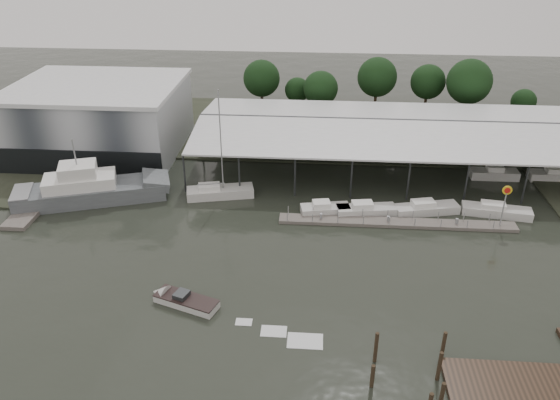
# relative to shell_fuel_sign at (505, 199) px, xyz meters

# --- Properties ---
(ground) EXTENTS (200.00, 200.00, 0.00)m
(ground) POSITION_rel_shell_fuel_sign_xyz_m (-27.00, -9.99, -3.93)
(ground) COLOR #242921
(ground) RESTS_ON ground
(land_strip_far) EXTENTS (140.00, 30.00, 0.30)m
(land_strip_far) POSITION_rel_shell_fuel_sign_xyz_m (-27.00, 32.01, -3.83)
(land_strip_far) COLOR #333729
(land_strip_far) RESTS_ON ground
(land_strip_west) EXTENTS (20.00, 40.00, 0.30)m
(land_strip_west) POSITION_rel_shell_fuel_sign_xyz_m (-67.00, 20.01, -3.83)
(land_strip_west) COLOR #333729
(land_strip_west) RESTS_ON ground
(storage_warehouse) EXTENTS (24.50, 20.50, 10.50)m
(storage_warehouse) POSITION_rel_shell_fuel_sign_xyz_m (-55.00, 19.95, 1.36)
(storage_warehouse) COLOR #ACB2B8
(storage_warehouse) RESTS_ON ground
(covered_boat_shed) EXTENTS (58.24, 24.00, 6.96)m
(covered_boat_shed) POSITION_rel_shell_fuel_sign_xyz_m (-10.00, 18.01, 2.20)
(covered_boat_shed) COLOR white
(covered_boat_shed) RESTS_ON ground
(trawler_dock) EXTENTS (3.00, 18.00, 0.50)m
(trawler_dock) POSITION_rel_shell_fuel_sign_xyz_m (-57.00, 4.01, -3.68)
(trawler_dock) COLOR slate
(trawler_dock) RESTS_ON ground
(floating_dock) EXTENTS (28.00, 2.00, 1.40)m
(floating_dock) POSITION_rel_shell_fuel_sign_xyz_m (-12.00, 0.01, -3.72)
(floating_dock) COLOR slate
(floating_dock) RESTS_ON ground
(shell_fuel_sign) EXTENTS (1.10, 0.18, 5.55)m
(shell_fuel_sign) POSITION_rel_shell_fuel_sign_xyz_m (0.00, 0.00, 0.00)
(shell_fuel_sign) COLOR gray
(shell_fuel_sign) RESTS_ON ground
(boardwalk_platform) EXTENTS (15.00, 12.00, 0.50)m
(boardwalk_platform) POSITION_rel_shell_fuel_sign_xyz_m (-2.45, -25.27, -3.73)
(boardwalk_platform) COLOR #392517
(boardwalk_platform) RESTS_ON ground
(grey_trawler) EXTENTS (19.82, 10.78, 8.84)m
(grey_trawler) POSITION_rel_shell_fuel_sign_xyz_m (-50.41, 3.28, -2.35)
(grey_trawler) COLOR slate
(grey_trawler) RESTS_ON ground
(white_sailboat) EXTENTS (8.98, 4.44, 14.54)m
(white_sailboat) POSITION_rel_shell_fuel_sign_xyz_m (-34.34, 5.53, -3.26)
(white_sailboat) COLOR silver
(white_sailboat) RESTS_ON ground
(speedboat_underway) EXTENTS (17.29, 7.64, 2.00)m
(speedboat_underway) POSITION_rel_shell_fuel_sign_xyz_m (-34.08, -16.60, -3.53)
(speedboat_underway) COLOR silver
(speedboat_underway) RESTS_ON ground
(moored_cruiser_0) EXTENTS (6.28, 3.26, 1.70)m
(moored_cruiser_0) POSITION_rel_shell_fuel_sign_xyz_m (-20.56, 1.97, -3.31)
(moored_cruiser_0) COLOR silver
(moored_cruiser_0) RESTS_ON ground
(moored_cruiser_1) EXTENTS (7.46, 3.24, 1.70)m
(moored_cruiser_1) POSITION_rel_shell_fuel_sign_xyz_m (-15.55, 2.18, -3.31)
(moored_cruiser_1) COLOR silver
(moored_cruiser_1) RESTS_ON ground
(moored_cruiser_2) EXTENTS (8.21, 3.96, 1.70)m
(moored_cruiser_2) POSITION_rel_shell_fuel_sign_xyz_m (-8.07, 3.12, -3.31)
(moored_cruiser_2) COLOR silver
(moored_cruiser_2) RESTS_ON ground
(moored_cruiser_3) EXTENTS (8.42, 3.44, 1.70)m
(moored_cruiser_3) POSITION_rel_shell_fuel_sign_xyz_m (0.39, 3.20, -3.31)
(moored_cruiser_3) COLOR silver
(moored_cruiser_3) RESTS_ON ground
(mooring_pilings) EXTENTS (6.57, 7.86, 3.67)m
(mooring_pilings) POSITION_rel_shell_fuel_sign_xyz_m (-13.36, -25.32, -2.87)
(mooring_pilings) COLOR #382A1C
(mooring_pilings) RESTS_ON ground
(horizon_tree_line) EXTENTS (65.56, 11.46, 11.40)m
(horizon_tree_line) POSITION_rel_shell_fuel_sign_xyz_m (-5.66, 38.17, 2.44)
(horizon_tree_line) COLOR #322316
(horizon_tree_line) RESTS_ON ground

